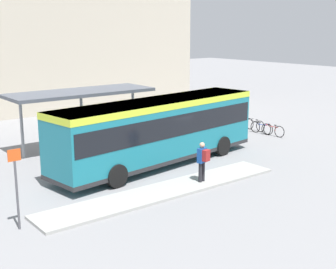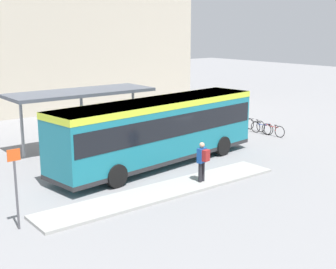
{
  "view_description": "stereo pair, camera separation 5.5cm",
  "coord_description": "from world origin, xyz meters",
  "px_view_note": "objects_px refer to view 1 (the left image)",
  "views": [
    {
      "loc": [
        -13.45,
        -17.86,
        6.68
      ],
      "look_at": [
        0.58,
        0.0,
        1.46
      ],
      "focal_mm": 50.0,
      "sensor_mm": 36.0,
      "label": 1
    },
    {
      "loc": [
        -13.4,
        -17.9,
        6.68
      ],
      "look_at": [
        0.58,
        0.0,
        1.46
      ],
      "focal_mm": 50.0,
      "sensor_mm": 36.0,
      "label": 2
    }
  ],
  "objects_px": {
    "city_bus": "(159,128)",
    "bicycle_blue": "(262,128)",
    "pedestrian_waiting": "(203,159)",
    "platform_sign": "(16,185)",
    "bicycle_red": "(273,130)",
    "bicycle_black": "(255,125)"
  },
  "relations": [
    {
      "from": "city_bus",
      "to": "bicycle_blue",
      "type": "distance_m",
      "value": 9.65
    },
    {
      "from": "city_bus",
      "to": "pedestrian_waiting",
      "type": "height_order",
      "value": "city_bus"
    },
    {
      "from": "platform_sign",
      "to": "pedestrian_waiting",
      "type": "bearing_deg",
      "value": -2.75
    },
    {
      "from": "city_bus",
      "to": "bicycle_red",
      "type": "distance_m",
      "value": 9.58
    },
    {
      "from": "bicycle_black",
      "to": "city_bus",
      "type": "bearing_deg",
      "value": 108.4
    },
    {
      "from": "pedestrian_waiting",
      "to": "bicycle_black",
      "type": "bearing_deg",
      "value": -70.87
    },
    {
      "from": "bicycle_red",
      "to": "bicycle_black",
      "type": "bearing_deg",
      "value": -14.49
    },
    {
      "from": "city_bus",
      "to": "bicycle_blue",
      "type": "bearing_deg",
      "value": 1.86
    },
    {
      "from": "city_bus",
      "to": "bicycle_black",
      "type": "xyz_separation_m",
      "value": [
        9.77,
        2.39,
        -1.51
      ]
    },
    {
      "from": "city_bus",
      "to": "bicycle_blue",
      "type": "xyz_separation_m",
      "value": [
        9.41,
        1.5,
        -1.53
      ]
    },
    {
      "from": "pedestrian_waiting",
      "to": "bicycle_black",
      "type": "distance_m",
      "value": 11.72
    },
    {
      "from": "pedestrian_waiting",
      "to": "city_bus",
      "type": "bearing_deg",
      "value": -16.27
    },
    {
      "from": "bicycle_blue",
      "to": "platform_sign",
      "type": "xyz_separation_m",
      "value": [
        -17.73,
        -4.66,
        1.19
      ]
    },
    {
      "from": "bicycle_blue",
      "to": "platform_sign",
      "type": "height_order",
      "value": "platform_sign"
    },
    {
      "from": "pedestrian_waiting",
      "to": "bicycle_black",
      "type": "relative_size",
      "value": 0.99
    },
    {
      "from": "bicycle_black",
      "to": "platform_sign",
      "type": "distance_m",
      "value": 18.96
    },
    {
      "from": "pedestrian_waiting",
      "to": "platform_sign",
      "type": "height_order",
      "value": "platform_sign"
    },
    {
      "from": "bicycle_blue",
      "to": "platform_sign",
      "type": "relative_size",
      "value": 0.61
    },
    {
      "from": "city_bus",
      "to": "bicycle_black",
      "type": "distance_m",
      "value": 10.17
    },
    {
      "from": "bicycle_blue",
      "to": "bicycle_black",
      "type": "xyz_separation_m",
      "value": [
        0.36,
        0.89,
        0.01
      ]
    },
    {
      "from": "bicycle_black",
      "to": "bicycle_blue",
      "type": "bearing_deg",
      "value": 162.83
    },
    {
      "from": "city_bus",
      "to": "platform_sign",
      "type": "xyz_separation_m",
      "value": [
        -8.31,
        -3.16,
        -0.34
      ]
    }
  ]
}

